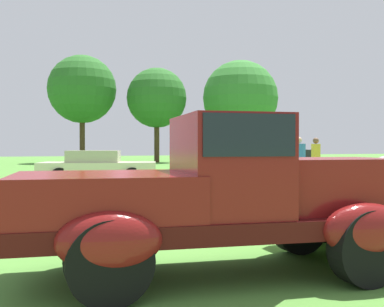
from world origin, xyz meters
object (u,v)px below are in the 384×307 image
show_car_cream (98,168)px  show_car_charcoal (293,163)px  canopy_tent_left_field (228,129)px  feature_pickup_truck (220,194)px  spectator_between_cars (316,159)px  spectator_near_truck (299,160)px

show_car_cream → show_car_charcoal: same height
show_car_charcoal → canopy_tent_left_field: bearing=85.9°
show_car_charcoal → canopy_tent_left_field: canopy_tent_left_field is taller
feature_pickup_truck → spectator_between_cars: (8.28, 9.73, 0.05)m
canopy_tent_left_field → feature_pickup_truck: bearing=-115.7°
show_car_charcoal → spectator_near_truck: 5.34m
spectator_between_cars → spectator_near_truck: bearing=-146.3°
spectator_near_truck → feature_pickup_truck: bearing=-128.1°
spectator_near_truck → spectator_between_cars: bearing=33.7°
show_car_cream → spectator_near_truck: 7.10m
feature_pickup_truck → spectator_near_truck: 11.22m
feature_pickup_truck → canopy_tent_left_field: size_ratio=1.29×
show_car_cream → canopy_tent_left_field: size_ratio=1.31×
show_car_charcoal → canopy_tent_left_field: 8.24m
show_car_cream → canopy_tent_left_field: bearing=43.8°
show_car_cream → canopy_tent_left_field: 13.38m
spectator_near_truck → spectator_between_cars: same height
spectator_near_truck → show_car_cream: bearing=151.3°
canopy_tent_left_field → spectator_between_cars: bearing=-99.7°
spectator_between_cars → canopy_tent_left_field: (2.00, 11.67, 1.51)m
feature_pickup_truck → canopy_tent_left_field: (10.28, 21.40, 1.56)m
show_car_charcoal → feature_pickup_truck: bearing=-125.9°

